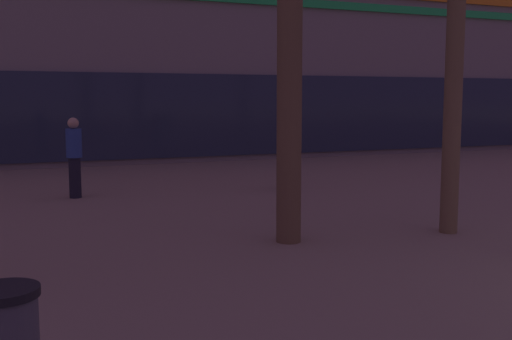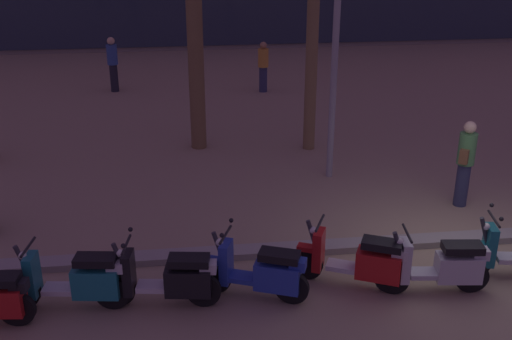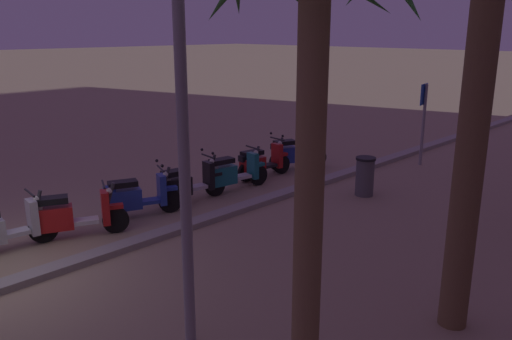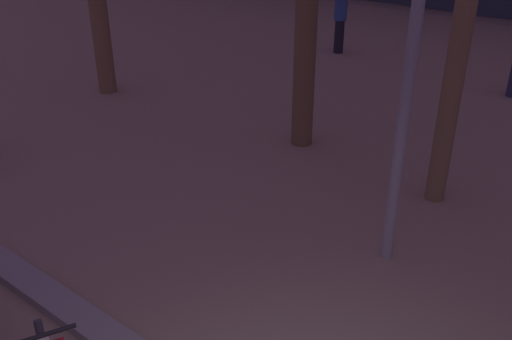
% 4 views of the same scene
% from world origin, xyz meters
% --- Properties ---
extents(ground_plane, '(200.00, 200.00, 0.00)m').
position_xyz_m(ground_plane, '(0.00, 0.00, 0.00)').
color(ground_plane, '#9E896B').
extents(curb_strip, '(60.00, 0.36, 0.12)m').
position_xyz_m(curb_strip, '(0.00, 0.43, 0.06)').
color(curb_strip, gray).
rests_on(curb_strip, ground).
extents(scooter_teal_gap_after_mid, '(1.84, 0.61, 1.04)m').
position_xyz_m(scooter_teal_gap_after_mid, '(-6.21, -0.78, 0.46)').
color(scooter_teal_gap_after_mid, black).
rests_on(scooter_teal_gap_after_mid, ground).
extents(scooter_black_far_back, '(1.79, 0.61, 1.17)m').
position_xyz_m(scooter_black_far_back, '(-4.86, -0.87, 0.45)').
color(scooter_black_far_back, black).
rests_on(scooter_black_far_back, ground).
extents(scooter_blue_mid_front, '(1.64, 0.83, 1.17)m').
position_xyz_m(scooter_blue_mid_front, '(-3.50, -0.86, 0.45)').
color(scooter_blue_mid_front, black).
rests_on(scooter_blue_mid_front, ground).
extents(scooter_red_last_in_row, '(1.73, 0.95, 1.04)m').
position_xyz_m(scooter_red_last_in_row, '(-1.95, -0.74, 0.46)').
color(scooter_red_last_in_row, black).
rests_on(scooter_red_last_in_row, ground).
extents(scooter_silver_tail_end, '(1.76, 0.57, 1.04)m').
position_xyz_m(scooter_silver_tail_end, '(-0.74, -1.01, 0.45)').
color(scooter_silver_tail_end, black).
rests_on(scooter_silver_tail_end, ground).
extents(pedestrian_strolling_near_curb, '(0.40, 0.44, 1.76)m').
position_xyz_m(pedestrian_strolling_near_curb, '(0.87, 1.87, 0.94)').
color(pedestrian_strolling_near_curb, '#2D3351').
rests_on(pedestrian_strolling_near_curb, ground).
extents(pedestrian_window_shopping, '(0.34, 0.34, 1.77)m').
position_xyz_m(pedestrian_window_shopping, '(-6.74, 11.38, 0.94)').
color(pedestrian_window_shopping, black).
rests_on(pedestrian_window_shopping, ground).
extents(pedestrian_by_palm_tree, '(0.34, 0.34, 1.63)m').
position_xyz_m(pedestrian_by_palm_tree, '(-1.93, 10.76, 0.85)').
color(pedestrian_by_palm_tree, '#2D3351').
rests_on(pedestrian_by_palm_tree, ground).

